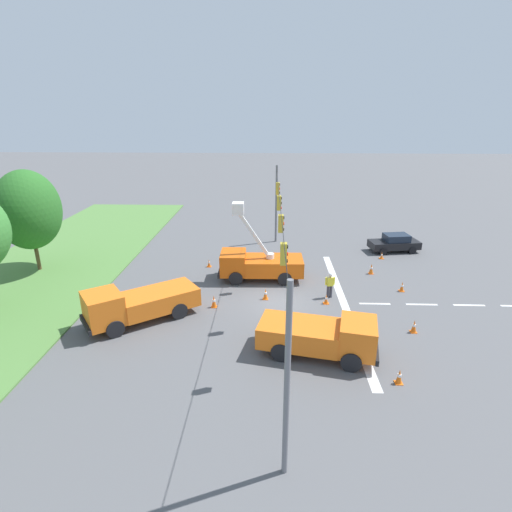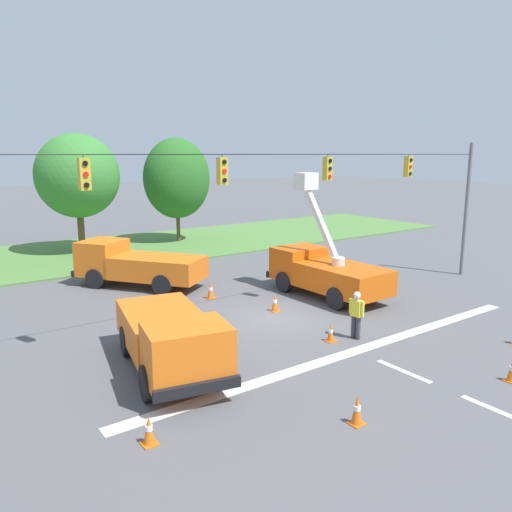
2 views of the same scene
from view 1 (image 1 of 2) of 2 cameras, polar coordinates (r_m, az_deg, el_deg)
name	(u,v)px [view 1 (image 1 of 2)]	position (r m, az deg, el deg)	size (l,w,h in m)	color
ground_plane	(278,302)	(26.22, 3.15, -6.61)	(200.00, 200.00, 0.00)	#565659
grass_verge	(8,297)	(31.43, -31.93, -5.03)	(56.00, 12.00, 0.10)	#517F3D
lane_markings	(367,304)	(26.97, 15.55, -6.56)	(17.60, 15.25, 0.01)	silver
signal_gantry	(279,235)	(24.53, 3.35, 3.02)	(26.20, 0.33, 7.20)	slate
tree_east	(28,210)	(34.27, -29.76, 5.72)	(5.01, 4.50, 7.80)	brown
utility_truck_bucket_lift	(258,263)	(29.26, 0.33, -0.99)	(2.66, 6.20, 5.74)	#D6560F
utility_truck_support_near	(138,303)	(24.49, -16.56, -6.50)	(5.74, 6.70, 2.25)	orange
utility_truck_support_far	(321,335)	(20.74, 9.23, -11.10)	(3.55, 6.32, 2.06)	orange
sedan_black	(395,243)	(37.35, 19.19, 1.80)	(2.41, 4.52, 1.56)	black
road_worker	(330,284)	(26.88, 10.52, -3.89)	(0.29, 0.65, 1.77)	#383842
traffic_cone_foreground_left	(266,294)	(26.44, 1.37, -5.43)	(0.36, 0.36, 0.77)	orange
traffic_cone_foreground_right	(402,286)	(29.36, 20.14, -4.11)	(0.36, 0.36, 0.72)	orange
traffic_cone_mid_left	(326,299)	(26.27, 10.00, -6.09)	(0.36, 0.36, 0.65)	orange
traffic_cone_mid_right	(214,301)	(25.53, -6.03, -6.45)	(0.36, 0.36, 0.81)	orange
traffic_cone_near_bucket	(414,326)	(24.37, 21.65, -9.31)	(0.36, 0.36, 0.76)	orange
traffic_cone_lane_edge_a	(382,255)	(35.26, 17.51, 0.08)	(0.36, 0.36, 0.61)	orange
traffic_cone_lane_edge_b	(209,263)	(32.09, -6.73, -1.01)	(0.36, 0.36, 0.64)	orange
traffic_cone_far_left	(371,269)	(31.71, 16.15, -1.75)	(0.36, 0.36, 0.83)	orange
traffic_cone_far_right	(399,376)	(20.04, 19.79, -15.88)	(0.36, 0.36, 0.74)	orange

